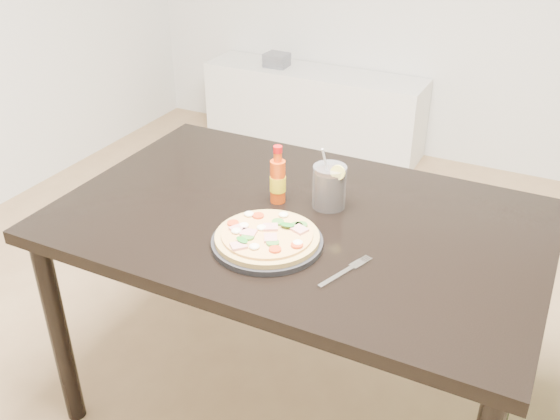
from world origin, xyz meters
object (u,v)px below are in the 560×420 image
at_px(cola_cup, 329,187).
at_px(dining_table, 298,240).
at_px(hot_sauce_bottle, 278,180).
at_px(media_console, 313,109).
at_px(plate, 267,242).
at_px(fork, 347,271).
at_px(pizza, 267,236).

bearing_deg(cola_cup, dining_table, -120.63).
bearing_deg(hot_sauce_bottle, media_console, 110.80).
relative_size(plate, fork, 1.65).
bearing_deg(media_console, dining_table, -67.42).
bearing_deg(plate, media_console, 110.73).
xyz_separation_m(dining_table, cola_cup, (0.06, 0.09, 0.14)).
relative_size(dining_table, fork, 7.68).
bearing_deg(hot_sauce_bottle, dining_table, -28.56).
bearing_deg(fork, plate, -164.69).
relative_size(dining_table, media_console, 1.00).
xyz_separation_m(plate, media_console, (-0.84, 2.22, -0.51)).
height_order(hot_sauce_bottle, media_console, hot_sauce_bottle).
xyz_separation_m(dining_table, pizza, (-0.01, -0.18, 0.11)).
distance_m(pizza, hot_sauce_bottle, 0.25).
bearing_deg(fork, media_console, 135.88).
bearing_deg(media_console, pizza, -69.29).
bearing_deg(dining_table, pizza, -93.26).
relative_size(pizza, cola_cup, 1.49).
bearing_deg(pizza, hot_sauce_bottle, 109.89).
relative_size(plate, cola_cup, 1.59).
bearing_deg(pizza, dining_table, 86.74).
bearing_deg(pizza, cola_cup, 76.48).
height_order(fork, media_console, fork).
height_order(cola_cup, media_console, cola_cup).
bearing_deg(dining_table, media_console, 112.58).
bearing_deg(plate, fork, -4.90).
height_order(pizza, fork, pizza).
relative_size(plate, hot_sauce_bottle, 1.66).
relative_size(dining_table, cola_cup, 7.42).
height_order(dining_table, fork, fork).
xyz_separation_m(plate, pizza, (-0.00, 0.00, 0.02)).
xyz_separation_m(plate, cola_cup, (0.06, 0.27, 0.05)).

